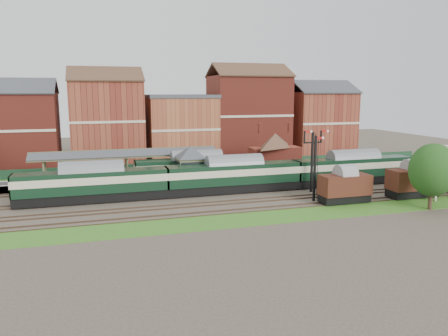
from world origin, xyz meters
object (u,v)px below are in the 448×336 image
object	(u,v)px
platform_railcar	(197,168)
dmu_train	(234,175)
goods_van_a	(345,186)
semaphore_bracket	(312,157)
signal_box	(191,167)

from	to	relation	value
platform_railcar	dmu_train	bearing A→B (deg)	-61.37
platform_railcar	goods_van_a	xyz separation A→B (m)	(14.45, -15.50, -0.30)
dmu_train	goods_van_a	size ratio (longest dim) A/B	8.95
semaphore_bracket	platform_railcar	distance (m)	16.39
dmu_train	goods_van_a	bearing A→B (deg)	-39.55
dmu_train	goods_van_a	xyz separation A→B (m)	(10.90, -9.00, -0.34)
semaphore_bracket	platform_railcar	xyz separation A→B (m)	(-13.51, 9.00, -2.27)
platform_railcar	goods_van_a	bearing A→B (deg)	-47.02
signal_box	goods_van_a	xyz separation A→B (m)	(15.97, -12.25, -1.13)
signal_box	semaphore_bracket	size ratio (longest dim) A/B	0.73
semaphore_bracket	signal_box	bearing A→B (deg)	159.08
dmu_train	goods_van_a	world-z (taller)	dmu_train
signal_box	semaphore_bracket	bearing A→B (deg)	-20.92
semaphore_bracket	dmu_train	size ratio (longest dim) A/B	0.15
platform_railcar	semaphore_bracket	bearing A→B (deg)	-33.66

